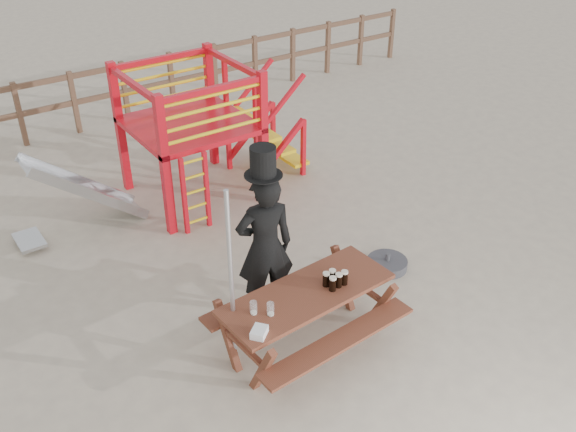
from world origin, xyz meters
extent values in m
plane|color=#B5A78D|center=(0.00, 0.00, 0.00)|extent=(60.00, 60.00, 0.00)
cube|color=brown|center=(0.00, 7.00, 1.10)|extent=(15.00, 0.06, 0.10)
cube|color=brown|center=(0.00, 7.00, 0.60)|extent=(15.00, 0.06, 0.10)
cube|color=brown|center=(-1.50, 7.00, 0.60)|extent=(0.09, 0.09, 1.20)
cube|color=brown|center=(-0.50, 7.00, 0.60)|extent=(0.09, 0.09, 1.20)
cube|color=brown|center=(0.50, 7.00, 0.60)|extent=(0.09, 0.09, 1.20)
cube|color=brown|center=(1.50, 7.00, 0.60)|extent=(0.09, 0.09, 1.20)
cube|color=brown|center=(2.50, 7.00, 0.60)|extent=(0.09, 0.09, 1.20)
cube|color=brown|center=(3.50, 7.00, 0.60)|extent=(0.09, 0.09, 1.20)
cube|color=brown|center=(4.50, 7.00, 0.60)|extent=(0.09, 0.09, 1.20)
cube|color=brown|center=(5.50, 7.00, 0.60)|extent=(0.09, 0.09, 1.20)
cube|color=brown|center=(6.50, 7.00, 0.60)|extent=(0.09, 0.09, 1.20)
cube|color=brown|center=(7.50, 7.00, 0.60)|extent=(0.09, 0.09, 1.20)
cube|color=red|center=(-0.60, 2.80, 1.05)|extent=(0.12, 0.12, 2.10)
cube|color=red|center=(1.00, 2.80, 1.05)|extent=(0.12, 0.12, 2.10)
cube|color=red|center=(-0.60, 4.40, 1.05)|extent=(0.12, 0.12, 2.10)
cube|color=red|center=(1.00, 4.40, 1.05)|extent=(0.12, 0.12, 2.10)
cube|color=red|center=(0.20, 3.60, 1.20)|extent=(1.72, 1.72, 0.08)
cube|color=red|center=(0.20, 2.80, 2.00)|extent=(1.60, 0.08, 0.08)
cube|color=red|center=(0.20, 4.40, 2.00)|extent=(1.60, 0.08, 0.08)
cube|color=red|center=(-0.60, 3.60, 2.00)|extent=(0.08, 1.60, 0.08)
cube|color=red|center=(1.00, 3.60, 2.00)|extent=(0.08, 1.60, 0.08)
cylinder|color=yellow|center=(0.20, 2.80, 1.38)|extent=(1.50, 0.05, 0.05)
cylinder|color=yellow|center=(0.20, 4.40, 1.38)|extent=(1.50, 0.05, 0.05)
cylinder|color=yellow|center=(0.20, 2.80, 1.56)|extent=(1.50, 0.05, 0.05)
cylinder|color=yellow|center=(0.20, 4.40, 1.56)|extent=(1.50, 0.05, 0.05)
cylinder|color=yellow|center=(0.20, 2.80, 1.74)|extent=(1.50, 0.05, 0.05)
cylinder|color=yellow|center=(0.20, 4.40, 1.74)|extent=(1.50, 0.05, 0.05)
cylinder|color=yellow|center=(0.20, 2.80, 1.92)|extent=(1.50, 0.05, 0.05)
cylinder|color=yellow|center=(0.20, 4.40, 1.92)|extent=(1.50, 0.05, 0.05)
cube|color=red|center=(-0.43, 2.65, 0.60)|extent=(0.06, 0.06, 1.20)
cube|color=red|center=(-0.07, 2.65, 0.60)|extent=(0.06, 0.06, 1.20)
cylinder|color=yellow|center=(-0.25, 2.65, 0.15)|extent=(0.36, 0.04, 0.04)
cylinder|color=yellow|center=(-0.25, 2.65, 0.39)|extent=(0.36, 0.04, 0.04)
cylinder|color=yellow|center=(-0.25, 2.65, 0.63)|extent=(0.36, 0.04, 0.04)
cylinder|color=yellow|center=(-0.25, 2.65, 0.87)|extent=(0.36, 0.04, 0.04)
cylinder|color=yellow|center=(-0.25, 2.65, 1.11)|extent=(0.36, 0.04, 0.04)
cube|color=yellow|center=(1.15, 3.60, 1.08)|extent=(0.30, 0.90, 0.06)
cube|color=yellow|center=(1.43, 3.60, 0.78)|extent=(0.30, 0.90, 0.06)
cube|color=yellow|center=(1.71, 3.60, 0.48)|extent=(0.30, 0.90, 0.06)
cube|color=yellow|center=(1.99, 3.60, 0.18)|extent=(0.30, 0.90, 0.06)
cube|color=red|center=(1.55, 3.15, 0.60)|extent=(0.95, 0.08, 0.86)
cube|color=red|center=(1.55, 4.05, 0.60)|extent=(0.95, 0.08, 0.86)
cube|color=#ACAFB3|center=(-1.50, 3.60, 0.62)|extent=(1.53, 0.55, 1.21)
cube|color=#ACAFB3|center=(-1.50, 3.33, 0.66)|extent=(1.58, 0.04, 1.28)
cube|color=#ACAFB3|center=(-1.50, 3.87, 0.66)|extent=(1.58, 0.04, 1.28)
cube|color=#ACAFB3|center=(-2.40, 3.60, 0.10)|extent=(0.35, 0.55, 0.05)
cube|color=brown|center=(-0.40, -0.21, 0.74)|extent=(2.00, 0.84, 0.05)
cube|color=brown|center=(-0.37, -0.75, 0.44)|extent=(1.97, 0.38, 0.04)
cube|color=brown|center=(-0.42, 0.33, 0.44)|extent=(1.97, 0.38, 0.04)
cube|color=brown|center=(-1.23, -0.26, 0.35)|extent=(0.14, 1.18, 0.71)
cube|color=brown|center=(0.44, -0.17, 0.35)|extent=(0.14, 1.18, 0.71)
imported|color=black|center=(-0.44, 0.55, 0.93)|extent=(0.78, 0.62, 1.86)
cube|color=#0B7E37|center=(-0.40, 0.69, 1.15)|extent=(0.08, 0.04, 0.43)
cylinder|color=black|center=(-0.44, 0.55, 1.87)|extent=(0.42, 0.42, 0.01)
cylinder|color=black|center=(-0.44, 0.55, 2.03)|extent=(0.29, 0.29, 0.32)
cube|color=white|center=(-0.40, 0.69, 2.15)|extent=(0.14, 0.04, 0.04)
cylinder|color=#B2B2B7|center=(-1.21, -0.01, 1.10)|extent=(0.05, 0.05, 2.19)
cylinder|color=#38373C|center=(1.36, 0.36, 0.06)|extent=(0.54, 0.54, 0.12)
cylinder|color=#38373C|center=(1.36, 0.36, 0.18)|extent=(0.06, 0.06, 0.10)
cube|color=white|center=(-1.19, -0.50, 0.80)|extent=(0.23, 0.22, 0.08)
cylinder|color=black|center=(-0.15, -0.34, 0.84)|extent=(0.08, 0.08, 0.15)
cylinder|color=beige|center=(-0.15, -0.34, 0.92)|extent=(0.08, 0.08, 0.02)
cylinder|color=black|center=(-0.06, -0.33, 0.84)|extent=(0.08, 0.08, 0.15)
cylinder|color=beige|center=(-0.06, -0.33, 0.92)|extent=(0.08, 0.08, 0.02)
cylinder|color=black|center=(0.02, -0.33, 0.84)|extent=(0.08, 0.08, 0.15)
cylinder|color=beige|center=(0.02, -0.33, 0.92)|extent=(0.08, 0.08, 0.02)
cylinder|color=black|center=(-0.16, -0.24, 0.84)|extent=(0.08, 0.08, 0.15)
cylinder|color=beige|center=(-0.16, -0.24, 0.92)|extent=(0.08, 0.08, 0.02)
cylinder|color=black|center=(-0.07, -0.24, 0.84)|extent=(0.08, 0.08, 0.15)
cylinder|color=beige|center=(-0.07, -0.24, 0.92)|extent=(0.08, 0.08, 0.02)
cylinder|color=silver|center=(-0.93, -0.30, 0.84)|extent=(0.08, 0.08, 0.15)
cylinder|color=beige|center=(-0.93, -0.30, 0.77)|extent=(0.07, 0.07, 0.02)
cylinder|color=silver|center=(-1.06, -0.18, 0.84)|extent=(0.08, 0.08, 0.15)
cylinder|color=beige|center=(-1.06, -0.18, 0.77)|extent=(0.07, 0.07, 0.02)
camera|label=1|loc=(-3.68, -4.57, 5.09)|focal=40.00mm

